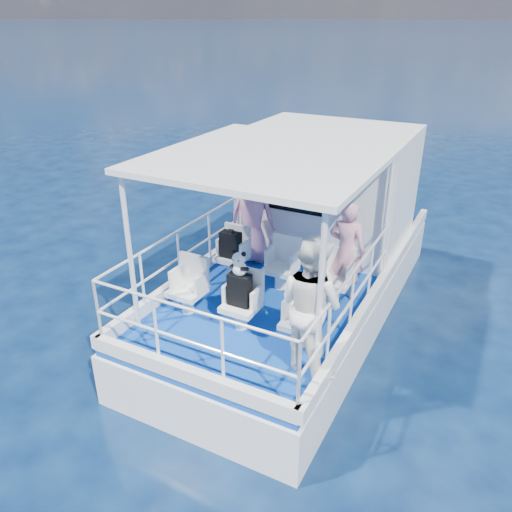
# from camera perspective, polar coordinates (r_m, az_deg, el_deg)

# --- Properties ---
(ground) EXTENTS (2000.00, 2000.00, 0.00)m
(ground) POSITION_cam_1_polar(r_m,az_deg,el_deg) (8.43, 2.07, -9.55)
(ground) COLOR #071735
(ground) RESTS_ON ground
(hull) EXTENTS (3.00, 7.00, 1.60)m
(hull) POSITION_cam_1_polar(r_m,az_deg,el_deg) (9.20, 4.79, -6.33)
(hull) COLOR white
(hull) RESTS_ON ground
(deck) EXTENTS (2.90, 6.90, 0.10)m
(deck) POSITION_cam_1_polar(r_m,az_deg,el_deg) (8.78, 4.99, -1.62)
(deck) COLOR #0B399B
(deck) RESTS_ON hull
(cabin) EXTENTS (2.85, 2.00, 2.20)m
(cabin) POSITION_cam_1_polar(r_m,az_deg,el_deg) (9.47, 8.37, 7.81)
(cabin) COLOR white
(cabin) RESTS_ON deck
(canopy) EXTENTS (3.00, 3.20, 0.08)m
(canopy) POSITION_cam_1_polar(r_m,az_deg,el_deg) (6.93, 1.75, 11.27)
(canopy) COLOR white
(canopy) RESTS_ON cabin
(canopy_posts) EXTENTS (2.77, 2.97, 2.20)m
(canopy_posts) POSITION_cam_1_polar(r_m,az_deg,el_deg) (7.25, 1.45, 2.43)
(canopy_posts) COLOR white
(canopy_posts) RESTS_ON deck
(railings) EXTENTS (2.84, 3.59, 1.00)m
(railings) POSITION_cam_1_polar(r_m,az_deg,el_deg) (7.26, 0.26, -2.83)
(railings) COLOR white
(railings) RESTS_ON deck
(seat_port_fwd) EXTENTS (0.48, 0.46, 0.38)m
(seat_port_fwd) POSITION_cam_1_polar(r_m,az_deg,el_deg) (8.39, -2.77, -1.09)
(seat_port_fwd) COLOR white
(seat_port_fwd) RESTS_ON deck
(seat_center_fwd) EXTENTS (0.48, 0.46, 0.38)m
(seat_center_fwd) POSITION_cam_1_polar(r_m,az_deg,el_deg) (8.02, 2.81, -2.43)
(seat_center_fwd) COLOR white
(seat_center_fwd) RESTS_ON deck
(seat_stbd_fwd) EXTENTS (0.48, 0.46, 0.38)m
(seat_stbd_fwd) POSITION_cam_1_polar(r_m,az_deg,el_deg) (7.73, 8.87, -3.86)
(seat_stbd_fwd) COLOR white
(seat_stbd_fwd) RESTS_ON deck
(seat_port_aft) EXTENTS (0.48, 0.46, 0.38)m
(seat_port_aft) POSITION_cam_1_polar(r_m,az_deg,el_deg) (7.44, -7.82, -5.08)
(seat_port_aft) COLOR white
(seat_port_aft) RESTS_ON deck
(seat_center_aft) EXTENTS (0.48, 0.46, 0.38)m
(seat_center_aft) POSITION_cam_1_polar(r_m,az_deg,el_deg) (7.02, -1.73, -6.87)
(seat_center_aft) COLOR white
(seat_center_aft) RESTS_ON deck
(seat_stbd_aft) EXTENTS (0.48, 0.46, 0.38)m
(seat_stbd_aft) POSITION_cam_1_polar(r_m,az_deg,el_deg) (6.69, 5.10, -8.77)
(seat_stbd_aft) COLOR white
(seat_stbd_aft) RESTS_ON deck
(passenger_port_fwd) EXTENTS (0.68, 0.55, 1.62)m
(passenger_port_fwd) POSITION_cam_1_polar(r_m,az_deg,el_deg) (8.69, -0.42, 4.42)
(passenger_port_fwd) COLOR #C17CA0
(passenger_port_fwd) RESTS_ON deck
(passenger_stbd_fwd) EXTENTS (0.58, 0.38, 1.56)m
(passenger_stbd_fwd) POSITION_cam_1_polar(r_m,az_deg,el_deg) (7.65, 10.30, 0.66)
(passenger_stbd_fwd) COLOR pink
(passenger_stbd_fwd) RESTS_ON deck
(passenger_stbd_aft) EXTENTS (1.04, 0.93, 1.78)m
(passenger_stbd_aft) POSITION_cam_1_polar(r_m,az_deg,el_deg) (5.95, 6.29, -5.63)
(passenger_stbd_aft) COLOR white
(passenger_stbd_aft) RESTS_ON deck
(backpack_port) EXTENTS (0.33, 0.19, 0.44)m
(backpack_port) POSITION_cam_1_polar(r_m,az_deg,el_deg) (8.16, -2.92, 1.30)
(backpack_port) COLOR black
(backpack_port) RESTS_ON seat_port_fwd
(backpack_center) EXTENTS (0.31, 0.17, 0.47)m
(backpack_center) POSITION_cam_1_polar(r_m,az_deg,el_deg) (6.79, -1.88, -3.88)
(backpack_center) COLOR black
(backpack_center) RESTS_ON seat_center_aft
(compact_camera) EXTENTS (0.09, 0.06, 0.06)m
(compact_camera) POSITION_cam_1_polar(r_m,az_deg,el_deg) (8.05, -2.92, 2.84)
(compact_camera) COLOR black
(compact_camera) RESTS_ON backpack_port
(panda) EXTENTS (0.23, 0.19, 0.35)m
(panda) POSITION_cam_1_polar(r_m,az_deg,el_deg) (6.60, -1.92, -0.82)
(panda) COLOR white
(panda) RESTS_ON backpack_center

